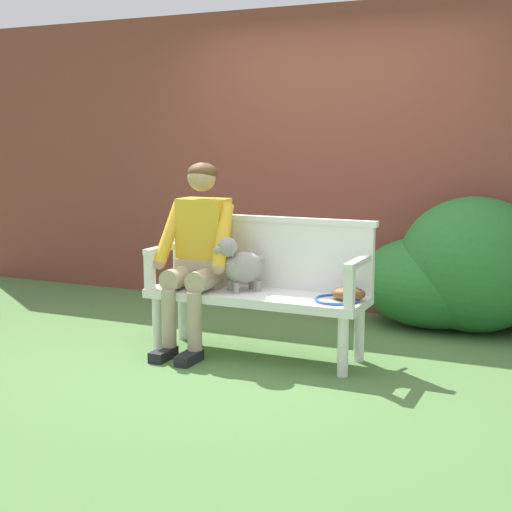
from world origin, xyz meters
TOP-DOWN VIEW (x-y plane):
  - ground_plane at (0.00, 0.00)m, footprint 40.00×40.00m
  - brick_garden_fence at (0.00, 1.70)m, footprint 8.00×0.30m
  - hedge_bush_mid_left at (1.26, 1.29)m, footprint 1.16×0.94m
  - hedge_bush_far_left at (0.95, 1.28)m, footprint 1.20×0.85m
  - garden_bench at (0.00, 0.00)m, footprint 1.52×0.48m
  - bench_backrest at (0.00, 0.21)m, footprint 1.56×0.06m
  - bench_armrest_left_end at (-0.72, -0.09)m, footprint 0.06×0.48m
  - bench_armrest_right_end at (0.72, -0.09)m, footprint 0.06×0.48m
  - person_seated at (-0.44, -0.01)m, footprint 0.56×0.64m
  - dog_on_bench at (-0.11, -0.02)m, footprint 0.32×0.35m
  - tennis_racket at (0.60, -0.01)m, footprint 0.37×0.58m
  - baseball_glove at (0.65, 0.01)m, footprint 0.24×0.20m

SIDE VIEW (x-z plane):
  - ground_plane at x=0.00m, z-range 0.00..0.00m
  - hedge_bush_far_left at x=0.95m, z-range 0.00..0.73m
  - garden_bench at x=0.00m, z-range 0.16..0.61m
  - tennis_racket at x=0.60m, z-range 0.44..0.47m
  - baseball_glove at x=0.65m, z-range 0.45..0.54m
  - hedge_bush_mid_left at x=1.26m, z-range 0.00..1.05m
  - dog_on_bench at x=-0.11m, z-range 0.45..0.83m
  - bench_armrest_left_end at x=-0.72m, z-range 0.51..0.79m
  - bench_armrest_right_end at x=0.72m, z-range 0.51..0.79m
  - bench_backrest at x=0.00m, z-range 0.45..0.95m
  - person_seated at x=-0.44m, z-range 0.06..1.38m
  - brick_garden_fence at x=0.00m, z-range 0.00..2.60m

